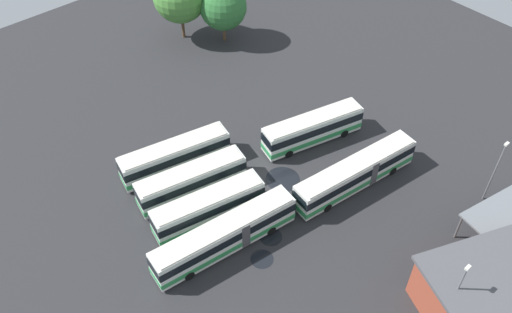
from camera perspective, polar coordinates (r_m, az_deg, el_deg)
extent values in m
plane|color=#28282B|center=(59.45, 0.75, -2.18)|extent=(95.50, 95.50, 0.00)
cube|color=silver|center=(62.67, 5.88, 2.89)|extent=(12.17, 5.24, 3.06)
cube|color=beige|center=(61.62, 5.99, 4.00)|extent=(11.66, 4.94, 0.14)
cube|color=black|center=(62.35, 5.91, 3.22)|extent=(12.24, 5.29, 0.98)
cube|color=#2D8C4C|center=(63.25, 5.83, 2.31)|extent=(12.24, 5.29, 0.61)
cube|color=black|center=(59.94, 1.05, 1.57)|extent=(0.54, 1.95, 1.13)
cylinder|color=black|center=(61.40, 3.40, 0.30)|extent=(1.04, 0.53, 1.00)
cylinder|color=black|center=(62.78, 2.39, 1.57)|extent=(1.04, 0.53, 1.00)
cylinder|color=black|center=(64.57, 9.11, 2.40)|extent=(1.04, 0.53, 1.00)
cylinder|color=black|center=(65.88, 8.04, 3.58)|extent=(1.04, 0.53, 1.00)
cube|color=silver|center=(58.26, 10.25, -1.74)|extent=(14.91, 4.14, 3.06)
cube|color=beige|center=(57.12, 10.45, -0.64)|extent=(14.30, 3.88, 0.14)
cube|color=black|center=(57.91, 10.31, -1.41)|extent=(14.99, 4.19, 0.98)
cube|color=#2D8C4C|center=(58.87, 10.15, -2.32)|extent=(14.99, 4.19, 0.61)
cube|color=black|center=(54.26, 4.54, -4.54)|extent=(0.29, 1.99, 1.13)
cube|color=#47474C|center=(59.13, 11.41, -1.09)|extent=(1.18, 2.57, 2.94)
cylinder|color=black|center=(56.46, 7.39, -5.27)|extent=(1.03, 0.42, 1.00)
cylinder|color=black|center=(57.50, 5.97, -3.88)|extent=(1.03, 0.42, 1.00)
cylinder|color=black|center=(61.24, 13.95, -1.45)|extent=(1.03, 0.42, 1.00)
cylinder|color=black|center=(62.21, 12.52, -0.23)|extent=(1.03, 0.42, 1.00)
cube|color=silver|center=(59.77, -8.39, 0.04)|extent=(12.27, 4.92, 3.06)
cube|color=beige|center=(58.66, -8.55, 1.15)|extent=(11.76, 4.63, 0.14)
cube|color=black|center=(59.43, -8.44, 0.38)|extent=(12.34, 4.97, 0.98)
cube|color=#2D8C4C|center=(60.37, -8.30, -0.54)|extent=(12.34, 4.97, 0.61)
cube|color=black|center=(58.36, -13.87, -1.57)|extent=(0.48, 1.96, 1.13)
cylinder|color=black|center=(59.27, -11.14, -2.77)|extent=(1.04, 0.50, 1.00)
cylinder|color=black|center=(60.80, -11.89, -1.40)|extent=(1.04, 0.50, 1.00)
cylinder|color=black|center=(60.86, -4.63, -0.30)|extent=(1.04, 0.50, 1.00)
cylinder|color=black|center=(62.34, -5.52, 0.98)|extent=(1.04, 0.50, 1.00)
cube|color=silver|center=(56.99, -6.69, -2.53)|extent=(11.78, 4.76, 3.06)
cube|color=beige|center=(55.84, -6.83, -1.42)|extent=(11.29, 4.47, 0.14)
cube|color=black|center=(56.64, -6.74, -2.20)|extent=(11.84, 4.81, 0.98)
cube|color=#2D8C4C|center=(57.62, -6.62, -3.11)|extent=(11.84, 4.81, 0.61)
cube|color=black|center=(55.52, -12.17, -4.23)|extent=(0.47, 1.96, 1.13)
cylinder|color=black|center=(56.57, -9.41, -5.46)|extent=(1.04, 0.50, 1.00)
cylinder|color=black|center=(58.00, -10.25, -3.96)|extent=(1.04, 0.50, 1.00)
cylinder|color=black|center=(58.19, -2.93, -2.87)|extent=(1.04, 0.50, 1.00)
cylinder|color=black|center=(59.58, -3.92, -1.48)|extent=(1.04, 0.50, 1.00)
cube|color=silver|center=(54.48, -4.95, -5.27)|extent=(11.66, 4.66, 3.06)
cube|color=beige|center=(53.27, -5.06, -4.17)|extent=(11.18, 4.38, 0.14)
cube|color=black|center=(54.11, -4.98, -4.94)|extent=(11.72, 4.71, 0.98)
cube|color=#2D8C4C|center=(55.14, -4.90, -5.84)|extent=(11.72, 4.71, 0.61)
cube|color=black|center=(52.92, -10.58, -7.15)|extent=(0.46, 1.97, 1.13)
cylinder|color=black|center=(54.11, -7.73, -8.36)|extent=(1.04, 0.49, 1.00)
cylinder|color=black|center=(55.44, -8.68, -6.73)|extent=(1.04, 0.49, 1.00)
cylinder|color=black|center=(55.81, -1.09, -5.55)|extent=(1.04, 0.49, 1.00)
cylinder|color=black|center=(57.10, -2.18, -4.05)|extent=(1.04, 0.49, 1.00)
cube|color=silver|center=(52.20, -3.26, -8.20)|extent=(14.91, 4.24, 3.06)
cube|color=beige|center=(50.94, -3.33, -7.12)|extent=(14.30, 3.97, 0.14)
cube|color=black|center=(51.81, -3.28, -7.88)|extent=(14.99, 4.28, 0.98)
cube|color=#2D8C4C|center=(52.89, -3.22, -8.76)|extent=(14.99, 4.28, 0.61)
cube|color=black|center=(50.07, -10.62, -11.46)|extent=(0.31, 1.99, 1.13)
cube|color=#47474C|center=(52.70, -1.75, -7.42)|extent=(1.20, 2.57, 2.94)
cylinder|color=black|center=(51.57, -6.94, -12.14)|extent=(1.03, 0.42, 1.00)
cylinder|color=black|center=(52.76, -8.14, -10.42)|extent=(1.03, 0.42, 1.00)
cylinder|color=black|center=(54.19, 1.57, -7.68)|extent=(1.03, 0.42, 1.00)
cylinder|color=black|center=(55.32, 0.22, -6.16)|extent=(1.03, 0.42, 1.00)
cube|color=#99422D|center=(51.85, 23.63, -13.41)|extent=(13.67, 12.44, 4.75)
cube|color=#4C4C51|center=(49.85, 24.47, -11.83)|extent=(14.49, 13.18, 0.36)
cylinder|color=#59595B|center=(55.16, 23.69, -10.00)|extent=(0.20, 0.20, 3.23)
cylinder|color=#59595B|center=(56.48, 20.27, -6.86)|extent=(0.20, 0.20, 3.23)
cylinder|color=slate|center=(59.48, 23.43, -1.61)|extent=(0.16, 0.16, 7.68)
cube|color=silver|center=(56.87, 24.57, 1.19)|extent=(0.56, 0.28, 0.20)
cylinder|color=slate|center=(48.81, 19.86, -13.48)|extent=(0.16, 0.16, 7.86)
cube|color=silver|center=(45.55, 21.12, -10.71)|extent=(0.56, 0.28, 0.20)
cylinder|color=brown|center=(79.69, -3.31, 12.75)|extent=(0.44, 0.44, 2.52)
sphere|color=#2D6B33|center=(77.64, -3.43, 15.26)|extent=(6.49, 6.49, 6.49)
cylinder|color=brown|center=(80.71, -7.58, 13.20)|extent=(0.44, 0.44, 3.30)
cylinder|color=black|center=(52.81, 0.63, -10.59)|extent=(2.22, 2.22, 0.01)
cylinder|color=black|center=(63.68, 2.62, 1.71)|extent=(3.37, 3.37, 0.01)
cylinder|color=black|center=(54.36, 1.54, -8.31)|extent=(2.26, 2.26, 0.01)
cylinder|color=black|center=(59.31, 2.78, -2.39)|extent=(3.76, 3.76, 0.01)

